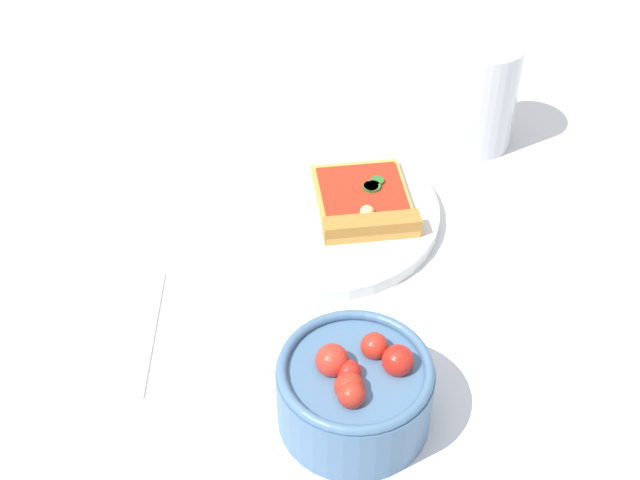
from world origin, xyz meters
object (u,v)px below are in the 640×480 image
at_px(plate, 319,212).
at_px(soda_glass, 480,98).
at_px(salad_bowl, 355,390).
at_px(paper_napkin, 92,332).
at_px(pizza_slice_main, 366,206).

bearing_deg(plate, soda_glass, 46.78).
xyz_separation_m(salad_bowl, paper_napkin, (-0.24, 0.05, -0.03)).
xyz_separation_m(pizza_slice_main, paper_napkin, (-0.22, -0.19, -0.02)).
distance_m(soda_glass, paper_napkin, 0.47).
distance_m(pizza_slice_main, salad_bowl, 0.24).
bearing_deg(pizza_slice_main, plate, -178.19).
xyz_separation_m(plate, paper_napkin, (-0.17, -0.19, -0.01)).
bearing_deg(soda_glass, paper_napkin, -132.79).
height_order(salad_bowl, paper_napkin, salad_bowl).
xyz_separation_m(plate, pizza_slice_main, (0.05, 0.00, 0.01)).
bearing_deg(salad_bowl, pizza_slice_main, 95.15).
relative_size(salad_bowl, paper_napkin, 0.83).
bearing_deg(pizza_slice_main, soda_glass, 56.71).
height_order(plate, pizza_slice_main, pizza_slice_main).
distance_m(pizza_slice_main, soda_glass, 0.19).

